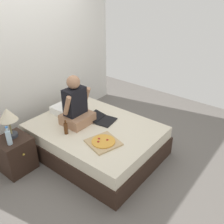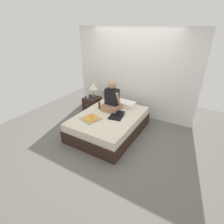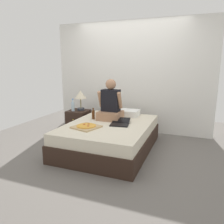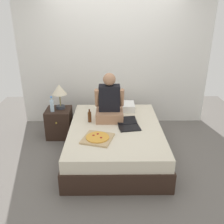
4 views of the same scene
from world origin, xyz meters
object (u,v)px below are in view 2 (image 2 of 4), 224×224
at_px(nightstand_left, 92,105).
at_px(laptop, 116,116).
at_px(lamp_on_left_nightstand, 93,87).
at_px(person_seated, 112,100).
at_px(bed, 109,124).
at_px(beer_bottle_on_bed, 99,105).
at_px(water_bottle, 88,95).
at_px(pizza_box, 91,118).

height_order(nightstand_left, laptop, laptop).
bearing_deg(lamp_on_left_nightstand, laptop, -30.37).
bearing_deg(laptop, person_seated, 136.13).
relative_size(bed, nightstand_left, 3.73).
relative_size(laptop, beer_bottle_on_bed, 2.09).
distance_m(bed, water_bottle, 1.29).
distance_m(bed, lamp_on_left_nightstand, 1.34).
bearing_deg(pizza_box, person_seated, 76.08).
bearing_deg(water_bottle, pizza_box, -48.84).
xyz_separation_m(person_seated, pizza_box, (-0.17, -0.69, -0.27)).
bearing_deg(bed, pizza_box, -123.59).
xyz_separation_m(person_seated, laptop, (0.30, -0.29, -0.27)).
height_order(bed, beer_bottle_on_bed, beer_bottle_on_bed).
distance_m(nightstand_left, pizza_box, 1.31).
xyz_separation_m(laptop, pizza_box, (-0.47, -0.40, -0.00)).
height_order(bed, nightstand_left, nightstand_left).
distance_m(nightstand_left, person_seated, 1.12).
bearing_deg(laptop, pizza_box, -139.44).
bearing_deg(beer_bottle_on_bed, nightstand_left, 142.63).
distance_m(lamp_on_left_nightstand, water_bottle, 0.28).
bearing_deg(bed, lamp_on_left_nightstand, 144.52).
distance_m(lamp_on_left_nightstand, laptop, 1.41).
height_order(water_bottle, beer_bottle_on_bed, water_bottle).
bearing_deg(water_bottle, lamp_on_left_nightstand, 49.40).
relative_size(nightstand_left, person_seated, 0.68).
bearing_deg(water_bottle, bed, -26.89).
height_order(lamp_on_left_nightstand, beer_bottle_on_bed, lamp_on_left_nightstand).
distance_m(person_seated, beer_bottle_on_bed, 0.39).
bearing_deg(laptop, beer_bottle_on_bed, 163.52).
height_order(pizza_box, beer_bottle_on_bed, beer_bottle_on_bed).
height_order(lamp_on_left_nightstand, water_bottle, lamp_on_left_nightstand).
distance_m(person_seated, pizza_box, 0.76).
xyz_separation_m(water_bottle, person_seated, (1.00, -0.27, 0.14)).
distance_m(pizza_box, beer_bottle_on_bed, 0.61).
bearing_deg(water_bottle, person_seated, -14.83).
xyz_separation_m(lamp_on_left_nightstand, person_seated, (0.88, -0.41, -0.07)).
bearing_deg(lamp_on_left_nightstand, person_seated, -24.67).
xyz_separation_m(water_bottle, laptop, (1.30, -0.55, -0.12)).
distance_m(nightstand_left, laptop, 1.40).
relative_size(lamp_on_left_nightstand, person_seated, 0.58).
bearing_deg(beer_bottle_on_bed, laptop, -16.48).
xyz_separation_m(water_bottle, beer_bottle_on_bed, (0.68, -0.37, -0.05)).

